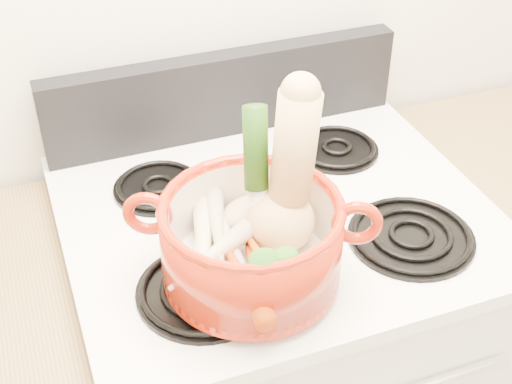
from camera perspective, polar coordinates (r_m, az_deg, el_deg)
name	(u,v)px	position (r m, az deg, el deg)	size (l,w,h in m)	color
stove_body	(273,380)	(1.67, 1.39, -14.79)	(0.76, 0.65, 0.92)	silver
cooktop	(277,216)	(1.33, 1.68, -1.97)	(0.78, 0.67, 0.03)	white
control_backsplash	(224,94)	(1.51, -2.55, 7.84)	(0.76, 0.05, 0.18)	black
burner_front_left	(205,289)	(1.16, -4.11, -7.74)	(0.22, 0.22, 0.02)	black
burner_front_right	(411,235)	(1.28, 12.32, -3.39)	(0.22, 0.22, 0.02)	black
burner_back_left	(158,186)	(1.38, -7.82, 0.48)	(0.17, 0.17, 0.02)	black
burner_back_right	(337,148)	(1.49, 6.47, 3.53)	(0.17, 0.17, 0.02)	black
dutch_oven	(252,242)	(1.12, -0.36, -4.02)	(0.28, 0.28, 0.14)	#A11E09
pot_handle_left	(147,214)	(1.11, -8.68, -1.71)	(0.08, 0.08, 0.02)	#A11E09
pot_handle_right	(357,223)	(1.09, 8.09, -2.46)	(0.08, 0.08, 0.02)	#A11E09
squash	(282,175)	(1.09, 2.08, 1.39)	(0.12, 0.12, 0.28)	tan
leek	(259,177)	(1.11, 0.20, 1.17)	(0.04, 0.04, 0.25)	silver
ginger	(246,215)	(1.20, -0.78, -1.83)	(0.09, 0.07, 0.05)	tan
parsnip_0	(201,243)	(1.14, -4.38, -4.13)	(0.04, 0.04, 0.23)	beige
parsnip_1	(203,245)	(1.13, -4.23, -4.28)	(0.04, 0.04, 0.19)	#F0E6C4
parsnip_2	(227,238)	(1.14, -2.30, -3.67)	(0.04, 0.04, 0.17)	beige
parsnip_3	(210,256)	(1.10, -3.71, -5.12)	(0.04, 0.04, 0.16)	beige
parsnip_4	(217,225)	(1.15, -3.13, -2.67)	(0.04, 0.04, 0.18)	beige
carrot_0	(254,268)	(1.11, -0.14, -6.10)	(0.03, 0.03, 0.16)	red
carrot_1	(245,285)	(1.07, -0.86, -7.44)	(0.04, 0.04, 0.17)	red
carrot_2	(263,264)	(1.10, 0.59, -5.77)	(0.03, 0.03, 0.15)	#D6670A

